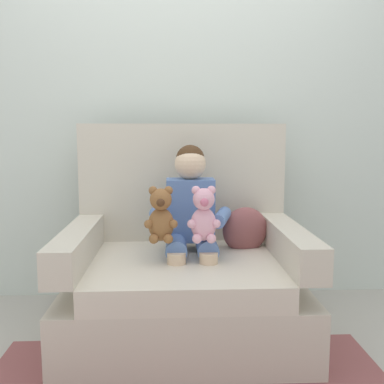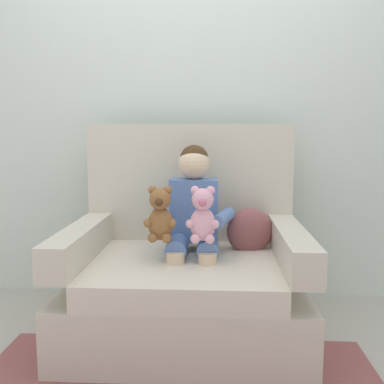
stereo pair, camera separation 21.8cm
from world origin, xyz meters
name	(u,v)px [view 2 (the right image)]	position (x,y,z in m)	size (l,w,h in m)	color
ground_plane	(186,336)	(0.00, 0.00, 0.00)	(8.00, 8.00, 0.00)	#ADA89E
back_wall	(192,99)	(0.00, 0.70, 1.30)	(6.00, 0.10, 2.60)	silver
armchair	(186,272)	(0.00, 0.06, 0.33)	(1.22, 0.97, 1.13)	beige
seated_child	(193,214)	(0.04, 0.08, 0.65)	(0.45, 0.39, 0.82)	#597AB7
plush_pink	(203,216)	(0.09, -0.10, 0.68)	(0.17, 0.13, 0.28)	#EAA8BC
plush_brown	(160,215)	(-0.12, -0.09, 0.68)	(0.16, 0.13, 0.28)	brown
throw_pillow	(250,231)	(0.35, 0.18, 0.54)	(0.26, 0.12, 0.26)	#8C4C4C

